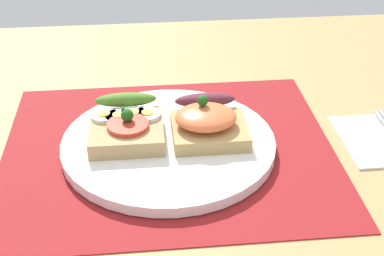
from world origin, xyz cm
name	(u,v)px	position (x,y,z in cm)	size (l,w,h in cm)	color
ground_plane	(169,160)	(0.00, 0.00, -1.60)	(120.00, 90.00, 3.20)	tan
placemat	(169,149)	(0.00, 0.00, 0.15)	(42.00, 35.83, 0.30)	maroon
plate	(169,144)	(0.00, 0.00, 0.98)	(27.10, 27.10, 1.37)	white
sandwich_egg_tomato	(126,125)	(-5.21, 1.37, 3.23)	(9.20, 10.55, 4.31)	tan
sandwich_salmon	(207,121)	(5.02, 0.66, 3.65)	(9.42, 9.72, 5.55)	tan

